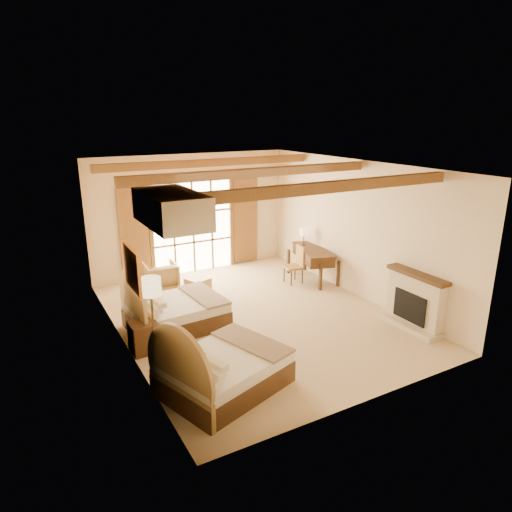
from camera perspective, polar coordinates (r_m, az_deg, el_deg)
floor at (r=9.94m, az=-0.19°, el=-7.53°), size 7.00×7.00×0.00m
wall_back at (r=12.47m, az=-8.04°, el=5.22°), size 5.50×0.00×5.50m
wall_left at (r=8.46m, az=-16.73°, el=-1.17°), size 0.00×7.00×7.00m
wall_right at (r=10.94m, az=12.53°, el=3.27°), size 0.00×7.00×7.00m
ceiling at (r=9.07m, az=-0.21°, el=11.14°), size 7.00×7.00×0.00m
ceiling_beams at (r=9.09m, az=-0.21°, el=10.39°), size 5.39×4.60×0.18m
french_doors at (r=12.49m, az=-7.87°, el=3.60°), size 3.95×0.08×2.60m
fireplace at (r=9.83m, az=19.15°, el=-5.59°), size 0.46×1.40×1.16m
painting at (r=7.73m, az=-15.23°, el=-1.62°), size 0.06×0.95×0.75m
canopy_valance at (r=6.33m, az=-10.56°, el=5.87°), size 0.70×1.40×0.45m
bed_near at (r=7.35m, az=-4.97°, el=-13.95°), size 2.26×1.90×1.22m
bed_far at (r=9.43m, az=-10.72°, el=-6.83°), size 1.94×1.52×1.22m
nightstand at (r=8.70m, az=-13.83°, el=-9.78°), size 0.49×0.49×0.57m
floor_lamp at (r=7.63m, az=-13.01°, el=-4.46°), size 0.35×0.35×1.65m
armchair at (r=11.46m, az=-11.81°, el=-2.54°), size 0.80×0.82×0.71m
ottoman at (r=11.28m, az=-7.27°, el=-3.60°), size 0.63×0.63×0.36m
desk at (r=12.02m, az=7.09°, el=-0.88°), size 1.10×1.69×0.84m
desk_chair at (r=11.79m, az=4.79°, el=-1.94°), size 0.49×0.49×0.97m
desk_lamp at (r=12.15m, az=6.00°, el=2.94°), size 0.22×0.22×0.45m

